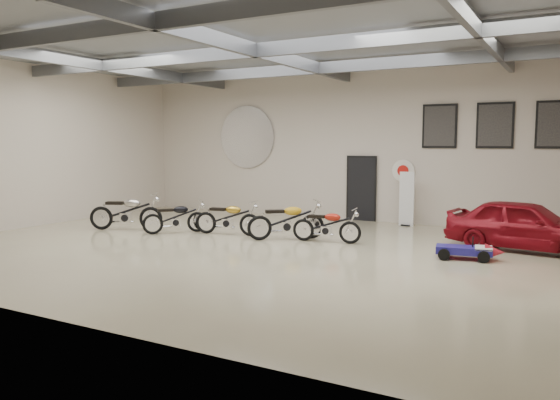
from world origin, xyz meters
The scene contains 19 objects.
floor centered at (0.00, 0.00, 0.00)m, with size 16.00×12.00×0.01m, color #B4AC89.
ceiling centered at (0.00, 0.00, 5.00)m, with size 16.00×12.00×0.01m, color gray.
back_wall centered at (0.00, 6.00, 2.50)m, with size 16.00×0.02×5.00m, color beige.
left_wall centered at (-8.00, 0.00, 2.50)m, with size 0.02×12.00×5.00m, color beige.
ceiling_beams centered at (0.00, 0.00, 4.75)m, with size 15.80×11.80×0.32m, color #595C61, non-canonical shape.
door centered at (0.50, 5.95, 1.05)m, with size 0.92×0.08×2.10m, color black.
logo_plaque centered at (-4.00, 5.95, 2.80)m, with size 2.30×0.06×1.16m, color silver, non-canonical shape.
poster_left centered at (3.00, 5.96, 3.10)m, with size 1.05×0.08×1.35m, color black, non-canonical shape.
poster_mid centered at (4.60, 5.96, 3.10)m, with size 1.05×0.08×1.35m, color black, non-canonical shape.
poster_right centered at (6.20, 5.96, 3.10)m, with size 1.05×0.08×1.35m, color black, non-canonical shape.
oil_sign centered at (1.90, 5.95, 1.70)m, with size 0.72×0.10×0.72m, color white, non-canonical shape.
banner_stand centered at (2.16, 5.50, 0.88)m, with size 0.48×0.19×1.75m, color white, non-canonical shape.
motorcycle_silver centered at (-4.94, 0.67, 0.56)m, with size 2.16×0.67×1.12m, color silver, non-canonical shape.
motorcycle_black centered at (-3.28, 0.92, 0.47)m, with size 1.82×0.56×0.94m, color silver, non-canonical shape.
motorcycle_gold centered at (-1.80, 1.42, 0.50)m, with size 1.93×0.60×1.00m, color silver, non-canonical shape.
motorcycle_yellow centered at (0.00, 1.54, 0.54)m, with size 2.06×0.64×1.07m, color silver, non-canonical shape.
motorcycle_red centered at (1.12, 1.68, 0.47)m, with size 1.80×0.56×0.93m, color silver, non-canonical shape.
go_kart centered at (4.78, 1.27, 0.27)m, with size 1.47×0.66×0.53m, color navy, non-canonical shape.
vintage_car centered at (5.75, 3.01, 0.62)m, with size 3.62×1.46×1.23m, color maroon.
Camera 1 is at (6.81, -11.24, 2.59)m, focal length 35.00 mm.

